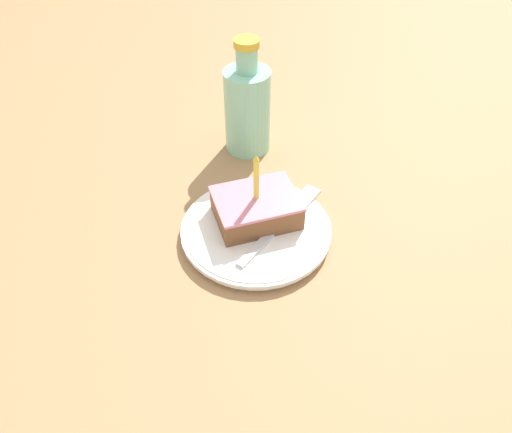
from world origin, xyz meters
TOP-DOWN VIEW (x-y plane):
  - ground_plane at (0.00, 0.00)m, footprint 2.40×2.40m
  - plate at (-0.02, -0.03)m, footprint 0.22×0.22m
  - cake_slice at (-0.04, -0.02)m, footprint 0.09×0.12m
  - fork at (-0.02, 0.02)m, footprint 0.13×0.17m
  - bottle at (-0.23, 0.03)m, footprint 0.08×0.08m

SIDE VIEW (x-z plane):
  - ground_plane at x=0.00m, z-range -0.04..0.00m
  - plate at x=-0.02m, z-range 0.00..0.02m
  - fork at x=-0.02m, z-range 0.02..0.02m
  - cake_slice at x=-0.04m, z-range -0.02..0.09m
  - bottle at x=-0.23m, z-range -0.02..0.18m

